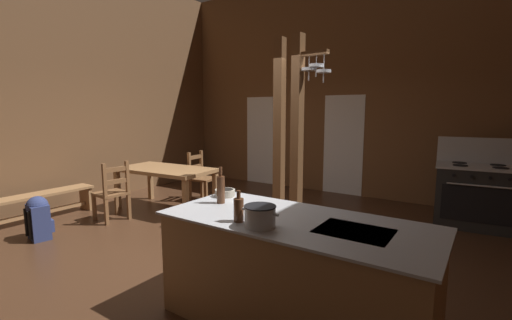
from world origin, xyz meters
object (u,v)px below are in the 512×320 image
bench_along_left_wall (41,201)px  bottle_tall_on_counter (221,189)px  stockpot_on_counter (260,216)px  backpack (38,217)px  ladderback_chair_near_window (201,177)px  ladderback_chair_by_post (113,193)px  bottle_short_on_counter (239,209)px  dining_table (165,173)px  kitchen_island (294,273)px  mixing_bowl_on_counter (225,193)px  stove_range (476,195)px

bench_along_left_wall → bottle_tall_on_counter: (3.83, -0.16, 0.72)m
stockpot_on_counter → backpack: bearing=178.7°
ladderback_chair_near_window → bench_along_left_wall: bearing=-118.6°
ladderback_chair_by_post → bottle_short_on_counter: 3.54m
dining_table → bottle_short_on_counter: (3.10, -2.03, 0.34)m
kitchen_island → bottle_tall_on_counter: (-0.80, 0.05, 0.58)m
ladderback_chair_by_post → bottle_tall_on_counter: (2.86, -0.78, 0.57)m
ladderback_chair_near_window → stockpot_on_counter: (3.21, -2.86, 0.52)m
backpack → mixing_bowl_on_counter: bearing=9.8°
kitchen_island → stove_range: stove_range is taller
ladderback_chair_by_post → mixing_bowl_on_counter: (2.73, -0.56, 0.48)m
ladderback_chair_by_post → stockpot_on_counter: 3.74m
stove_range → ladderback_chair_by_post: (-4.80, -2.88, -0.03)m
stove_range → kitchen_island: bearing=-107.1°
backpack → stockpot_on_counter: 3.70m
bottle_short_on_counter → stove_range: bearing=69.6°
ladderback_chair_by_post → bottle_short_on_counter: size_ratio=3.87×
ladderback_chair_by_post → stockpot_on_counter: (3.52, -1.14, 0.52)m
ladderback_chair_near_window → stove_range: bearing=14.5°
dining_table → mixing_bowl_on_counter: size_ratio=8.78×
dining_table → mixing_bowl_on_counter: 2.93m
backpack → ladderback_chair_near_window: bearing=81.2°
ladderback_chair_near_window → backpack: size_ratio=1.59×
kitchen_island → dining_table: 3.87m
bottle_tall_on_counter → stockpot_on_counter: bearing=-28.2°
mixing_bowl_on_counter → bottle_tall_on_counter: 0.27m
ladderback_chair_near_window → bottle_short_on_counter: 4.18m
kitchen_island → backpack: 3.79m
ladderback_chair_by_post → bottle_tall_on_counter: size_ratio=2.80×
dining_table → bottle_tall_on_counter: 3.16m
bench_along_left_wall → backpack: 0.95m
ladderback_chair_by_post → stockpot_on_counter: bearing=-17.9°
ladderback_chair_near_window → mixing_bowl_on_counter: size_ratio=4.74×
kitchen_island → ladderback_chair_near_window: ladderback_chair_near_window is taller
dining_table → ladderback_chair_by_post: size_ratio=1.85×
mixing_bowl_on_counter → bottle_short_on_counter: (0.59, -0.57, 0.06)m
kitchen_island → ladderback_chair_by_post: (-3.66, 0.84, 0.01)m
backpack → bench_along_left_wall: bearing=153.3°
kitchen_island → stockpot_on_counter: stockpot_on_counter is taller
backpack → mixing_bowl_on_counter: (2.85, 0.49, 0.61)m
ladderback_chair_by_post → mixing_bowl_on_counter: bearing=-11.6°
dining_table → stockpot_on_counter: stockpot_on_counter is taller
kitchen_island → mixing_bowl_on_counter: (-0.93, 0.28, 0.48)m
mixing_bowl_on_counter → stockpot_on_counter: bearing=-36.1°
mixing_bowl_on_counter → bottle_tall_on_counter: size_ratio=0.59×
kitchen_island → bench_along_left_wall: kitchen_island is taller
dining_table → ladderback_chair_near_window: bearing=83.4°
backpack → bottle_short_on_counter: (3.44, -0.07, 0.67)m
bench_along_left_wall → dining_table: bearing=52.3°
backpack → bottle_short_on_counter: 3.50m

